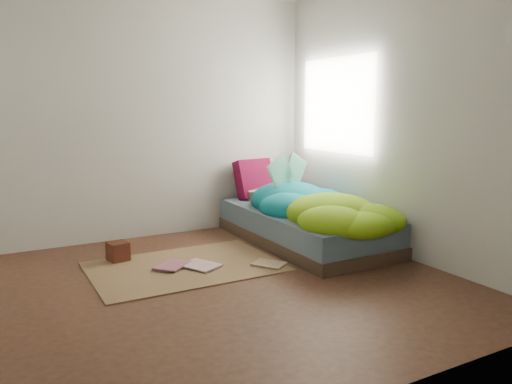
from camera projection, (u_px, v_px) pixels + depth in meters
ground at (228, 284)px, 3.96m from camera, size 3.50×3.50×0.00m
room_walls at (227, 74)px, 3.69m from camera, size 3.54×3.54×2.62m
bed at (304, 227)px, 5.13m from camera, size 1.00×2.00×0.34m
duvet at (318, 197)px, 4.88m from camera, size 0.96×1.84×0.34m
rug at (185, 267)px, 4.36m from camera, size 1.60×1.10×0.01m
pillow_floral at (274, 191)px, 5.81m from camera, size 0.75×0.61×0.15m
pillow_magenta at (254, 179)px, 5.74m from camera, size 0.46×0.20×0.45m
open_book at (288, 161)px, 5.21m from camera, size 0.48×0.21×0.28m
wooden_box at (118, 251)px, 4.51m from camera, size 0.19×0.19×0.17m
floor_book_a at (191, 269)px, 4.23m from camera, size 0.35×0.39×0.02m
floor_book_b at (161, 264)px, 4.36m from camera, size 0.37×0.37×0.03m
floor_book_c at (264, 267)px, 4.29m from camera, size 0.32×0.34×0.02m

